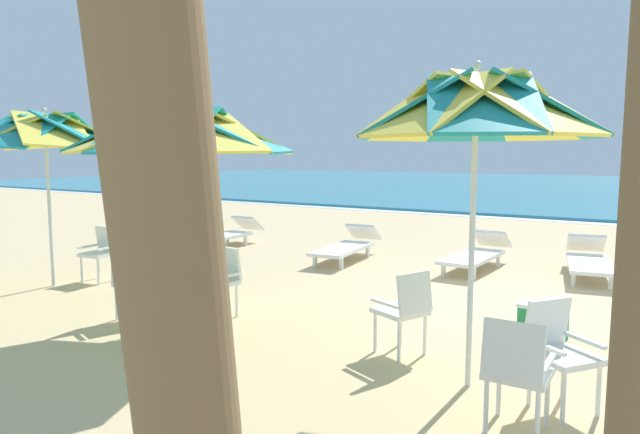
{
  "coord_description": "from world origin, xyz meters",
  "views": [
    {
      "loc": [
        1.79,
        -7.52,
        2.02
      ],
      "look_at": [
        -3.03,
        0.1,
        1.0
      ],
      "focal_mm": 31.61,
      "sensor_mm": 36.0,
      "label": 1
    }
  ],
  "objects_px": {
    "plastic_chair_1": "(558,347)",
    "plastic_chair_6": "(101,250)",
    "beach_umbrella_1": "(181,133)",
    "cooler_box": "(543,321)",
    "sun_lounger_2": "(347,246)",
    "sun_lounger_0": "(589,260)",
    "beach_umbrella_0": "(476,111)",
    "plastic_chair_3": "(220,277)",
    "sun_lounger_1": "(476,254)",
    "plastic_chair_0": "(516,368)",
    "plastic_chair_2": "(405,307)",
    "beach_umbrella_2": "(45,133)",
    "plastic_chair_4": "(154,292)",
    "sun_lounger_3": "(223,234)",
    "plastic_chair_5": "(133,279)"
  },
  "relations": [
    {
      "from": "sun_lounger_0",
      "to": "sun_lounger_1",
      "type": "xyz_separation_m",
      "value": [
        -1.74,
        -0.41,
        0.0
      ]
    },
    {
      "from": "plastic_chair_2",
      "to": "sun_lounger_3",
      "type": "xyz_separation_m",
      "value": [
        -5.98,
        3.97,
        -0.22
      ]
    },
    {
      "from": "plastic_chair_2",
      "to": "beach_umbrella_2",
      "type": "bearing_deg",
      "value": -178.82
    },
    {
      "from": "beach_umbrella_2",
      "to": "sun_lounger_1",
      "type": "relative_size",
      "value": 1.24
    },
    {
      "from": "sun_lounger_2",
      "to": "cooler_box",
      "type": "distance_m",
      "value": 4.98
    },
    {
      "from": "plastic_chair_3",
      "to": "sun_lounger_2",
      "type": "height_order",
      "value": "plastic_chair_3"
    },
    {
      "from": "beach_umbrella_1",
      "to": "plastic_chair_3",
      "type": "xyz_separation_m",
      "value": [
        0.06,
        0.53,
        -1.75
      ]
    },
    {
      "from": "plastic_chair_1",
      "to": "beach_umbrella_2",
      "type": "bearing_deg",
      "value": 177.54
    },
    {
      "from": "plastic_chair_6",
      "to": "beach_umbrella_1",
      "type": "bearing_deg",
      "value": -19.2
    },
    {
      "from": "plastic_chair_5",
      "to": "sun_lounger_0",
      "type": "relative_size",
      "value": 0.39
    },
    {
      "from": "beach_umbrella_1",
      "to": "plastic_chair_4",
      "type": "bearing_deg",
      "value": -97.46
    },
    {
      "from": "plastic_chair_3",
      "to": "sun_lounger_3",
      "type": "bearing_deg",
      "value": 131.6
    },
    {
      "from": "sun_lounger_2",
      "to": "beach_umbrella_1",
      "type": "bearing_deg",
      "value": -84.39
    },
    {
      "from": "beach_umbrella_1",
      "to": "cooler_box",
      "type": "xyz_separation_m",
      "value": [
        3.62,
        1.75,
        -2.05
      ]
    },
    {
      "from": "plastic_chair_0",
      "to": "cooler_box",
      "type": "xyz_separation_m",
      "value": [
        -0.25,
        2.31,
        -0.3
      ]
    },
    {
      "from": "plastic_chair_4",
      "to": "sun_lounger_1",
      "type": "xyz_separation_m",
      "value": [
        1.94,
        5.48,
        -0.22
      ]
    },
    {
      "from": "plastic_chair_1",
      "to": "plastic_chair_2",
      "type": "relative_size",
      "value": 1.0
    },
    {
      "from": "beach_umbrella_1",
      "to": "plastic_chair_6",
      "type": "bearing_deg",
      "value": 160.8
    },
    {
      "from": "plastic_chair_1",
      "to": "plastic_chair_5",
      "type": "distance_m",
      "value": 4.81
    },
    {
      "from": "sun_lounger_2",
      "to": "plastic_chair_3",
      "type": "bearing_deg",
      "value": -82.9
    },
    {
      "from": "sun_lounger_1",
      "to": "plastic_chair_3",
      "type": "bearing_deg",
      "value": -111.92
    },
    {
      "from": "cooler_box",
      "to": "plastic_chair_6",
      "type": "bearing_deg",
      "value": -173.56
    },
    {
      "from": "plastic_chair_2",
      "to": "sun_lounger_1",
      "type": "height_order",
      "value": "plastic_chair_2"
    },
    {
      "from": "sun_lounger_3",
      "to": "sun_lounger_0",
      "type": "bearing_deg",
      "value": 8.16
    },
    {
      "from": "plastic_chair_0",
      "to": "sun_lounger_1",
      "type": "bearing_deg",
      "value": 109.46
    },
    {
      "from": "plastic_chair_0",
      "to": "sun_lounger_0",
      "type": "bearing_deg",
      "value": 92.37
    },
    {
      "from": "sun_lounger_2",
      "to": "beach_umbrella_2",
      "type": "bearing_deg",
      "value": -123.16
    },
    {
      "from": "sun_lounger_2",
      "to": "sun_lounger_3",
      "type": "relative_size",
      "value": 1.02
    },
    {
      "from": "sun_lounger_2",
      "to": "sun_lounger_0",
      "type": "bearing_deg",
      "value": 12.07
    },
    {
      "from": "sun_lounger_1",
      "to": "sun_lounger_2",
      "type": "xyz_separation_m",
      "value": [
        -2.33,
        -0.46,
        0.0
      ]
    },
    {
      "from": "plastic_chair_0",
      "to": "sun_lounger_1",
      "type": "xyz_separation_m",
      "value": [
        -1.99,
        5.63,
        -0.22
      ]
    },
    {
      "from": "plastic_chair_0",
      "to": "plastic_chair_6",
      "type": "height_order",
      "value": "same"
    },
    {
      "from": "plastic_chair_6",
      "to": "sun_lounger_3",
      "type": "relative_size",
      "value": 0.4
    },
    {
      "from": "beach_umbrella_2",
      "to": "plastic_chair_4",
      "type": "bearing_deg",
      "value": -13.98
    },
    {
      "from": "beach_umbrella_0",
      "to": "plastic_chair_3",
      "type": "bearing_deg",
      "value": 172.46
    },
    {
      "from": "plastic_chair_1",
      "to": "plastic_chair_6",
      "type": "bearing_deg",
      "value": 172.22
    },
    {
      "from": "plastic_chair_2",
      "to": "plastic_chair_6",
      "type": "xyz_separation_m",
      "value": [
        -5.45,
        0.52,
        0.0
      ]
    },
    {
      "from": "plastic_chair_3",
      "to": "sun_lounger_3",
      "type": "relative_size",
      "value": 0.4
    },
    {
      "from": "plastic_chair_4",
      "to": "sun_lounger_2",
      "type": "relative_size",
      "value": 0.39
    },
    {
      "from": "sun_lounger_2",
      "to": "plastic_chair_1",
      "type": "bearing_deg",
      "value": -45.27
    },
    {
      "from": "plastic_chair_2",
      "to": "plastic_chair_1",
      "type": "bearing_deg",
      "value": -16.04
    },
    {
      "from": "plastic_chair_3",
      "to": "beach_umbrella_2",
      "type": "distance_m",
      "value": 3.75
    },
    {
      "from": "plastic_chair_2",
      "to": "plastic_chair_0",
      "type": "bearing_deg",
      "value": -38.57
    },
    {
      "from": "plastic_chair_5",
      "to": "beach_umbrella_1",
      "type": "bearing_deg",
      "value": 9.65
    },
    {
      "from": "beach_umbrella_1",
      "to": "sun_lounger_1",
      "type": "xyz_separation_m",
      "value": [
        1.88,
        5.07,
        -1.97
      ]
    },
    {
      "from": "plastic_chair_2",
      "to": "plastic_chair_6",
      "type": "relative_size",
      "value": 1.0
    },
    {
      "from": "plastic_chair_4",
      "to": "cooler_box",
      "type": "height_order",
      "value": "plastic_chair_4"
    },
    {
      "from": "plastic_chair_0",
      "to": "sun_lounger_1",
      "type": "distance_m",
      "value": 5.98
    },
    {
      "from": "plastic_chair_0",
      "to": "plastic_chair_2",
      "type": "bearing_deg",
      "value": 141.43
    },
    {
      "from": "beach_umbrella_1",
      "to": "plastic_chair_4",
      "type": "relative_size",
      "value": 3.02
    }
  ]
}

